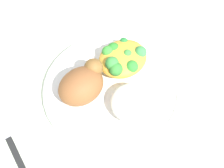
{
  "coord_description": "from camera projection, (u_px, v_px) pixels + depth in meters",
  "views": [
    {
      "loc": [
        -0.19,
        -0.24,
        0.54
      ],
      "look_at": [
        0.0,
        0.0,
        0.03
      ],
      "focal_mm": 46.9,
      "sensor_mm": 36.0,
      "label": 1
    }
  ],
  "objects": [
    {
      "name": "ground_plane",
      "position": [
        112.0,
        91.0,
        0.62
      ],
      "size": [
        2.0,
        2.0,
        0.0
      ],
      "primitive_type": "plane",
      "color": "silver"
    },
    {
      "name": "plate",
      "position": [
        112.0,
        89.0,
        0.61
      ],
      "size": [
        0.29,
        0.29,
        0.02
      ],
      "color": "white",
      "rests_on": "ground_plane"
    },
    {
      "name": "rice_pile",
      "position": [
        134.0,
        102.0,
        0.57
      ],
      "size": [
        0.08,
        0.09,
        0.04
      ],
      "primitive_type": "ellipsoid",
      "color": "white",
      "rests_on": "plate"
    },
    {
      "name": "mac_cheese_with_broccoli",
      "position": [
        122.0,
        58.0,
        0.62
      ],
      "size": [
        0.11,
        0.09,
        0.05
      ],
      "color": "gold",
      "rests_on": "plate"
    },
    {
      "name": "fork",
      "position": [
        24.0,
        128.0,
        0.58
      ],
      "size": [
        0.03,
        0.14,
        0.01
      ],
      "color": "silver",
      "rests_on": "ground_plane"
    },
    {
      "name": "knife",
      "position": [
        9.0,
        139.0,
        0.57
      ],
      "size": [
        0.04,
        0.19,
        0.01
      ],
      "color": "black",
      "rests_on": "ground_plane"
    },
    {
      "name": "roasted_chicken",
      "position": [
        82.0,
        84.0,
        0.57
      ],
      "size": [
        0.11,
        0.08,
        0.07
      ],
      "color": "brown",
      "rests_on": "plate"
    }
  ]
}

